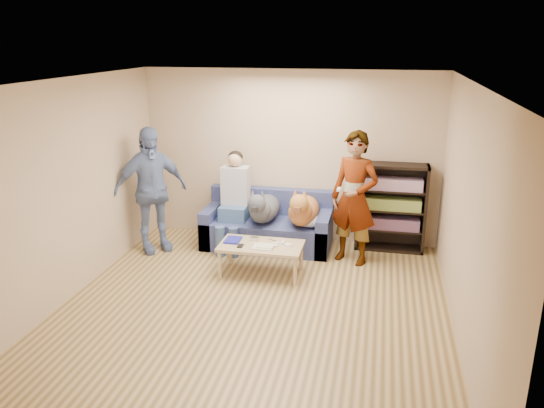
% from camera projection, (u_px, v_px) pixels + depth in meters
% --- Properties ---
extents(ground, '(5.00, 5.00, 0.00)m').
position_uv_depth(ground, '(251.00, 313.00, 6.10)').
color(ground, brown).
rests_on(ground, ground).
extents(ceiling, '(5.00, 5.00, 0.00)m').
position_uv_depth(ceiling, '(248.00, 83.00, 5.31)').
color(ceiling, white).
rests_on(ceiling, ground).
extents(wall_back, '(4.50, 0.00, 4.50)m').
position_uv_depth(wall_back, '(290.00, 157.00, 8.04)').
color(wall_back, tan).
rests_on(wall_back, ground).
extents(wall_front, '(4.50, 0.00, 4.50)m').
position_uv_depth(wall_front, '(153.00, 323.00, 3.37)').
color(wall_front, tan).
rests_on(wall_front, ground).
extents(wall_left, '(0.00, 5.00, 5.00)m').
position_uv_depth(wall_left, '(61.00, 194.00, 6.15)').
color(wall_left, tan).
rests_on(wall_left, ground).
extents(wall_right, '(0.00, 5.00, 5.00)m').
position_uv_depth(wall_right, '(468.00, 220.00, 5.27)').
color(wall_right, tan).
rests_on(wall_right, ground).
extents(blanket, '(0.46, 0.39, 0.16)m').
position_uv_depth(blanket, '(310.00, 220.00, 7.64)').
color(blanket, '#B2B3B7').
rests_on(blanket, sofa).
extents(person_standing_right, '(0.80, 0.68, 1.86)m').
position_uv_depth(person_standing_right, '(354.00, 198.00, 7.25)').
color(person_standing_right, gray).
rests_on(person_standing_right, ground).
extents(person_standing_left, '(1.10, 1.06, 1.85)m').
position_uv_depth(person_standing_left, '(151.00, 190.00, 7.65)').
color(person_standing_left, '#7289B6').
rests_on(person_standing_left, ground).
extents(held_controller, '(0.05, 0.13, 0.03)m').
position_uv_depth(held_controller, '(339.00, 189.00, 7.05)').
color(held_controller, silver).
rests_on(held_controller, person_standing_right).
extents(notebook_blue, '(0.20, 0.26, 0.03)m').
position_uv_depth(notebook_blue, '(233.00, 240.00, 7.12)').
color(notebook_blue, navy).
rests_on(notebook_blue, coffee_table).
extents(papers, '(0.26, 0.20, 0.02)m').
position_uv_depth(papers, '(263.00, 247.00, 6.89)').
color(papers, silver).
rests_on(papers, coffee_table).
extents(magazine, '(0.22, 0.17, 0.01)m').
position_uv_depth(magazine, '(266.00, 246.00, 6.90)').
color(magazine, beige).
rests_on(magazine, coffee_table).
extents(camera_silver, '(0.11, 0.06, 0.05)m').
position_uv_depth(camera_silver, '(254.00, 239.00, 7.12)').
color(camera_silver, '#BDBCC2').
rests_on(camera_silver, coffee_table).
extents(controller_a, '(0.04, 0.13, 0.03)m').
position_uv_depth(controller_a, '(283.00, 242.00, 7.03)').
color(controller_a, silver).
rests_on(controller_a, coffee_table).
extents(controller_b, '(0.09, 0.06, 0.03)m').
position_uv_depth(controller_b, '(288.00, 245.00, 6.94)').
color(controller_b, white).
rests_on(controller_b, coffee_table).
extents(headphone_cup_a, '(0.07, 0.07, 0.02)m').
position_uv_depth(headphone_cup_a, '(276.00, 246.00, 6.94)').
color(headphone_cup_a, silver).
rests_on(headphone_cup_a, coffee_table).
extents(headphone_cup_b, '(0.07, 0.07, 0.02)m').
position_uv_depth(headphone_cup_b, '(277.00, 243.00, 7.01)').
color(headphone_cup_b, silver).
rests_on(headphone_cup_b, coffee_table).
extents(pen_orange, '(0.13, 0.06, 0.01)m').
position_uv_depth(pen_orange, '(257.00, 249.00, 6.85)').
color(pen_orange, orange).
rests_on(pen_orange, coffee_table).
extents(pen_black, '(0.13, 0.08, 0.01)m').
position_uv_depth(pen_black, '(273.00, 240.00, 7.14)').
color(pen_black, black).
rests_on(pen_black, coffee_table).
extents(wallet, '(0.07, 0.12, 0.02)m').
position_uv_depth(wallet, '(240.00, 246.00, 6.93)').
color(wallet, black).
rests_on(wallet, coffee_table).
extents(sofa, '(1.90, 0.85, 0.82)m').
position_uv_depth(sofa, '(268.00, 228.00, 8.02)').
color(sofa, '#515B93').
rests_on(sofa, ground).
extents(person_seated, '(0.40, 0.73, 1.47)m').
position_uv_depth(person_seated, '(234.00, 197.00, 7.85)').
color(person_seated, '#41668F').
rests_on(person_seated, sofa).
extents(dog_gray, '(0.42, 1.25, 0.61)m').
position_uv_depth(dog_gray, '(263.00, 208.00, 7.76)').
color(dog_gray, '#494A52').
rests_on(dog_gray, sofa).
extents(dog_tan, '(0.44, 1.18, 0.64)m').
position_uv_depth(dog_tan, '(303.00, 210.00, 7.65)').
color(dog_tan, '#C36D3B').
rests_on(dog_tan, sofa).
extents(coffee_table, '(1.10, 0.60, 0.42)m').
position_uv_depth(coffee_table, '(261.00, 248.00, 7.01)').
color(coffee_table, tan).
rests_on(coffee_table, ground).
extents(bookshelf, '(1.00, 0.34, 1.30)m').
position_uv_depth(bookshelf, '(391.00, 205.00, 7.77)').
color(bookshelf, black).
rests_on(bookshelf, ground).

